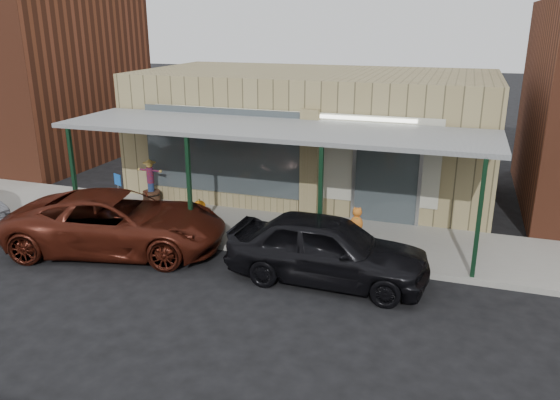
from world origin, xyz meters
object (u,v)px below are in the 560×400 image
(handicap_sign, at_px, (119,193))
(car_maroon, at_px, (118,222))
(barrel_pumpkin, at_px, (200,215))
(parked_sedan, at_px, (327,249))
(barrel_scarecrow, at_px, (151,188))

(handicap_sign, xyz_separation_m, car_maroon, (0.77, -1.22, -0.37))
(barrel_pumpkin, bearing_deg, handicap_sign, -157.77)
(barrel_pumpkin, relative_size, car_maroon, 0.14)
(parked_sedan, bearing_deg, barrel_scarecrow, 64.69)
(parked_sedan, xyz_separation_m, car_maroon, (-5.68, -0.01, -0.02))
(barrel_scarecrow, distance_m, barrel_pumpkin, 2.79)
(handicap_sign, relative_size, car_maroon, 0.28)
(barrel_pumpkin, xyz_separation_m, car_maroon, (-1.34, -2.08, 0.36))
(handicap_sign, relative_size, parked_sedan, 0.33)
(car_maroon, bearing_deg, barrel_pumpkin, -45.29)
(barrel_pumpkin, relative_size, handicap_sign, 0.49)
(handicap_sign, bearing_deg, barrel_pumpkin, 46.95)
(barrel_pumpkin, xyz_separation_m, handicap_sign, (-2.11, -0.86, 0.73))
(car_maroon, bearing_deg, barrel_scarecrow, 5.27)
(barrel_pumpkin, distance_m, car_maroon, 2.50)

